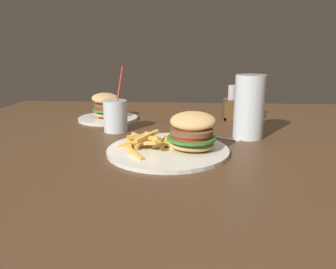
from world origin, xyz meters
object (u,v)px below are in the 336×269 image
at_px(beer_glass, 249,109).
at_px(meal_plate_far, 107,111).
at_px(condiment_caddy, 239,106).
at_px(spoon, 199,132).
at_px(meal_plate_near, 178,141).
at_px(juice_glass, 116,117).

distance_m(beer_glass, meal_plate_far, 0.53).
bearing_deg(condiment_caddy, spoon, -123.07).
height_order(meal_plate_near, condiment_caddy, condiment_caddy).
bearing_deg(meal_plate_near, condiment_caddy, 63.06).
bearing_deg(meal_plate_near, beer_glass, 37.62).
bearing_deg(spoon, condiment_caddy, -92.33).
bearing_deg(juice_glass, beer_glass, -6.57).
bearing_deg(meal_plate_far, juice_glass, -67.90).
bearing_deg(condiment_caddy, juice_glass, -152.84).
xyz_separation_m(beer_glass, condiment_caddy, (0.01, 0.27, -0.04)).
bearing_deg(juice_glass, spoon, -4.62).
height_order(spoon, condiment_caddy, condiment_caddy).
distance_m(meal_plate_near, juice_glass, 0.29).
height_order(juice_glass, condiment_caddy, juice_glass).
relative_size(beer_glass, spoon, 1.17).
bearing_deg(condiment_caddy, meal_plate_far, -174.51).
bearing_deg(meal_plate_near, juice_glass, 135.70).
distance_m(spoon, condiment_caddy, 0.29).
bearing_deg(beer_glass, meal_plate_far, 155.70).
relative_size(spoon, condiment_caddy, 1.28).
distance_m(meal_plate_near, spoon, 0.19).
distance_m(beer_glass, spoon, 0.17).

